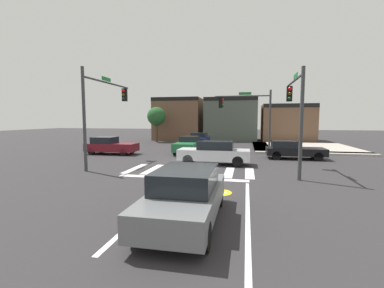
# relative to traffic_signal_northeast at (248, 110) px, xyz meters

# --- Properties ---
(ground_plane) EXTENTS (120.00, 120.00, 0.00)m
(ground_plane) POSITION_rel_traffic_signal_northeast_xyz_m (-3.30, -5.03, -3.84)
(ground_plane) COLOR #302D30
(crosswalk_near) EXTENTS (7.35, 3.15, 0.01)m
(crosswalk_near) POSITION_rel_traffic_signal_northeast_xyz_m (-3.30, -9.53, -3.84)
(crosswalk_near) COLOR silver
(crosswalk_near) RESTS_ON ground_plane
(lane_markings) EXTENTS (6.80, 24.25, 0.01)m
(lane_markings) POSITION_rel_traffic_signal_northeast_xyz_m (-2.24, -17.77, -3.84)
(lane_markings) COLOR white
(lane_markings) RESTS_ON ground_plane
(bike_detector_marking) EXTENTS (1.06, 1.06, 0.01)m
(bike_detector_marking) POSITION_rel_traffic_signal_northeast_xyz_m (-1.16, -13.82, -3.84)
(bike_detector_marking) COLOR yellow
(bike_detector_marking) RESTS_ON ground_plane
(curb_corner_northeast) EXTENTS (10.00, 10.60, 0.15)m
(curb_corner_northeast) POSITION_rel_traffic_signal_northeast_xyz_m (5.19, 4.39, -3.77)
(curb_corner_northeast) COLOR #B2AA9E
(curb_corner_northeast) RESTS_ON ground_plane
(storefront_row) EXTENTS (22.04, 6.93, 6.08)m
(storefront_row) POSITION_rel_traffic_signal_northeast_xyz_m (-2.65, 14.19, -0.96)
(storefront_row) COLOR brown
(storefront_row) RESTS_ON ground_plane
(traffic_signal_northeast) EXTENTS (5.00, 0.32, 5.60)m
(traffic_signal_northeast) POSITION_rel_traffic_signal_northeast_xyz_m (0.00, 0.00, 0.00)
(traffic_signal_northeast) COLOR #383A3D
(traffic_signal_northeast) RESTS_ON ground_plane
(traffic_signal_southwest) EXTENTS (0.32, 5.85, 5.98)m
(traffic_signal_southwest) POSITION_rel_traffic_signal_northeast_xyz_m (-9.21, -8.64, 0.27)
(traffic_signal_southwest) COLOR #383A3D
(traffic_signal_southwest) RESTS_ON ground_plane
(traffic_signal_southeast) EXTENTS (0.32, 4.71, 5.54)m
(traffic_signal_southeast) POSITION_rel_traffic_signal_northeast_xyz_m (2.52, -9.01, 0.03)
(traffic_signal_southeast) COLOR #383A3D
(traffic_signal_southeast) RESTS_ON ground_plane
(car_black) EXTENTS (4.27, 1.89, 1.38)m
(car_black) POSITION_rel_traffic_signal_northeast_xyz_m (3.39, -3.31, -3.15)
(car_black) COLOR black
(car_black) RESTS_ON ground_plane
(car_green) EXTENTS (1.77, 4.69, 1.48)m
(car_green) POSITION_rel_traffic_signal_northeast_xyz_m (-5.14, -1.58, -3.08)
(car_green) COLOR #1E6638
(car_green) RESTS_ON ground_plane
(car_gray) EXTENTS (1.88, 4.75, 1.58)m
(car_gray) POSITION_rel_traffic_signal_northeast_xyz_m (-1.80, -17.12, -3.04)
(car_gray) COLOR slate
(car_gray) RESTS_ON ground_plane
(car_silver) EXTENTS (4.72, 1.72, 1.56)m
(car_silver) POSITION_rel_traffic_signal_northeast_xyz_m (-2.17, -7.05, -3.04)
(car_silver) COLOR #B7BABF
(car_silver) RESTS_ON ground_plane
(car_navy) EXTENTS (1.90, 4.40, 1.47)m
(car_navy) POSITION_rel_traffic_signal_northeast_xyz_m (-5.44, 5.66, -3.11)
(car_navy) COLOR #141E4C
(car_navy) RESTS_ON ground_plane
(car_maroon) EXTENTS (4.35, 1.83, 1.49)m
(car_maroon) POSITION_rel_traffic_signal_northeast_xyz_m (-11.62, -3.67, -3.11)
(car_maroon) COLOR maroon
(car_maroon) RESTS_ON ground_plane
(roadside_tree) EXTENTS (2.46, 2.46, 4.63)m
(roadside_tree) POSITION_rel_traffic_signal_northeast_xyz_m (-11.80, 8.97, -0.49)
(roadside_tree) COLOR #4C3823
(roadside_tree) RESTS_ON ground_plane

